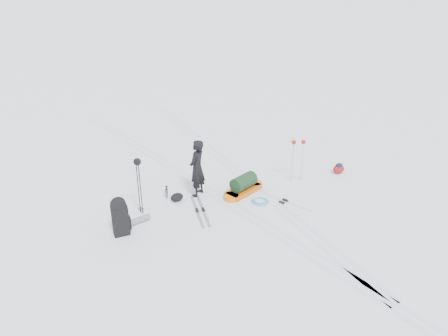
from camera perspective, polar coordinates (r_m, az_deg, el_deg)
The scene contains 14 objects.
ground at distance 11.85m, azimuth 0.88°, elevation -4.78°, with size 200.00×200.00×0.00m, color white.
snow_hill_backdrop at distance 137.35m, azimuth 1.91°, elevation -7.73°, with size 359.50×192.00×162.45m.
ski_tracks at distance 12.79m, azimuth 0.87°, elevation -2.36°, with size 3.38×17.97×0.01m.
skier at distance 11.98m, azimuth -3.54°, elevation -0.03°, with size 0.60×0.39×1.65m, color black.
pulk_sled at distance 12.34m, azimuth 2.57°, elevation -2.38°, with size 1.51×0.73×0.56m.
expedition_rucksack at distance 10.74m, azimuth -13.11°, elevation -6.24°, with size 1.05×0.49×0.96m.
ski_poles_black at distance 11.10m, azimuth -11.20°, elevation -0.08°, with size 0.19×0.23×1.56m.
ski_poles_silver at distance 12.86m, azimuth 9.68°, elevation 2.76°, with size 0.38×0.27×1.30m.
touring_skis_grey at distance 11.57m, azimuth -3.13°, elevation -5.58°, with size 0.80×1.63×0.06m.
touring_skis_white at distance 12.05m, azimuth 7.78°, elevation -4.43°, with size 0.67×1.67×0.06m.
rope_coil at distance 12.00m, azimuth 4.75°, elevation -4.32°, with size 0.59×0.59×0.06m.
small_daypack at distance 13.96m, azimuth 14.76°, elevation -0.05°, with size 0.46×0.40×0.33m.
thermos_pair at distance 12.31m, azimuth -7.51°, elevation -3.10°, with size 0.19×0.27×0.28m.
stuff_sack at distance 12.04m, azimuth -6.17°, elevation -3.81°, with size 0.43×0.36×0.23m.
Camera 1 is at (-5.93, -8.36, 5.95)m, focal length 35.00 mm.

